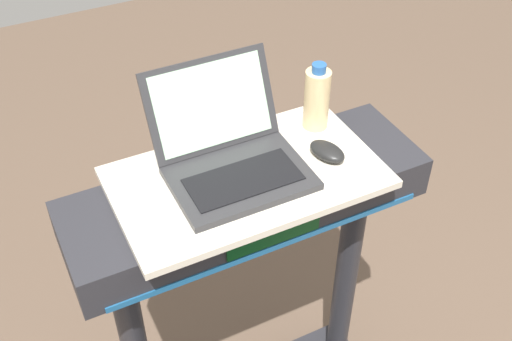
# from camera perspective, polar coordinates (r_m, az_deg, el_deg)

# --- Properties ---
(desk_board) EXTENTS (0.64, 0.37, 0.02)m
(desk_board) POSITION_cam_1_polar(r_m,az_deg,el_deg) (1.51, -0.85, -0.63)
(desk_board) COLOR beige
(desk_board) RESTS_ON treadmill_base
(laptop) EXTENTS (0.32, 0.32, 0.23)m
(laptop) POSITION_cam_1_polar(r_m,az_deg,el_deg) (1.49, -2.29, 1.54)
(laptop) COLOR #2D2D30
(laptop) RESTS_ON desk_board
(computer_mouse) EXTENTS (0.09, 0.11, 0.03)m
(computer_mouse) POSITION_cam_1_polar(r_m,az_deg,el_deg) (1.56, 6.42, 1.72)
(computer_mouse) COLOR black
(computer_mouse) RESTS_ON desk_board
(water_bottle) EXTENTS (0.07, 0.07, 0.18)m
(water_bottle) POSITION_cam_1_polar(r_m,az_deg,el_deg) (1.62, 5.49, 6.48)
(water_bottle) COLOR beige
(water_bottle) RESTS_ON desk_board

